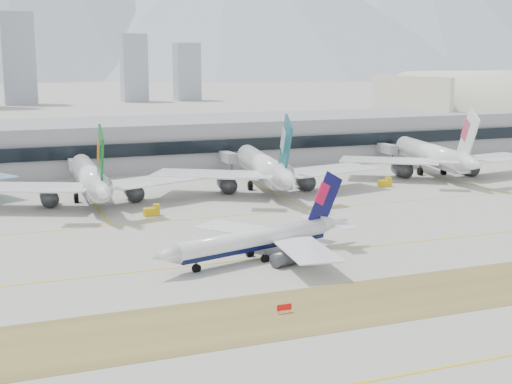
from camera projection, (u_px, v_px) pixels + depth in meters
name	position (u px, v px, depth m)	size (l,w,h in m)	color
ground	(310.00, 245.00, 135.75)	(3000.00, 3000.00, 0.00)	#A09D96
apron_markings	(503.00, 352.00, 86.36)	(360.00, 122.22, 0.06)	brown
taxiing_airliner	(261.00, 240.00, 126.16)	(42.32, 36.10, 14.47)	white
widebody_eva	(91.00, 179.00, 175.42)	(60.49, 59.12, 21.57)	white
widebody_cathay	(265.00, 168.00, 191.66)	(62.43, 61.76, 22.55)	white
widebody_china_air	(434.00, 156.00, 216.07)	(61.31, 60.90, 22.32)	white
terminal	(163.00, 142.00, 239.48)	(280.00, 43.10, 15.00)	gray
hangar	(494.00, 139.00, 314.63)	(91.00, 60.00, 60.00)	beige
hold_sign_left	(284.00, 307.00, 99.33)	(2.20, 0.15, 1.35)	red
gse_c	(385.00, 183.00, 197.87)	(3.55, 2.00, 2.60)	gold
gse_b	(152.00, 211.00, 161.18)	(3.55, 2.00, 2.60)	gold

